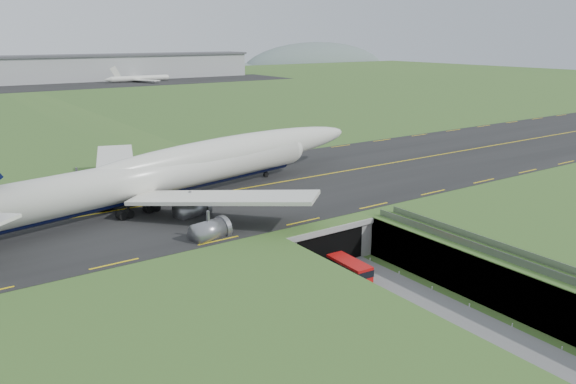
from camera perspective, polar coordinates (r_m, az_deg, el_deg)
ground at (r=77.46m, az=8.05°, el=-9.39°), size 900.00×900.00×0.00m
airfield_deck at (r=76.25m, az=8.14°, el=-7.35°), size 800.00×800.00×6.00m
trench_road at (r=72.68m, az=12.11°, el=-11.27°), size 12.00×75.00×0.20m
taxiway at (r=100.53m, az=-4.57°, el=0.31°), size 800.00×44.00×0.18m
tunnel_portal at (r=88.22m, az=0.80°, el=-3.72°), size 17.00×22.30×6.00m
guideway at (r=72.62m, az=25.18°, el=-7.98°), size 3.00×53.00×7.05m
jumbo_jet at (r=95.27m, az=-10.59°, el=2.31°), size 85.44×55.72×18.84m
shuttle_tram at (r=77.80m, az=6.24°, el=-7.91°), size 2.99×7.24×2.93m
cargo_terminal at (r=354.34m, az=-27.22°, el=10.93°), size 320.00×67.00×15.60m
distant_hills at (r=495.50m, az=-21.67°, el=10.32°), size 700.00×91.00×60.00m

